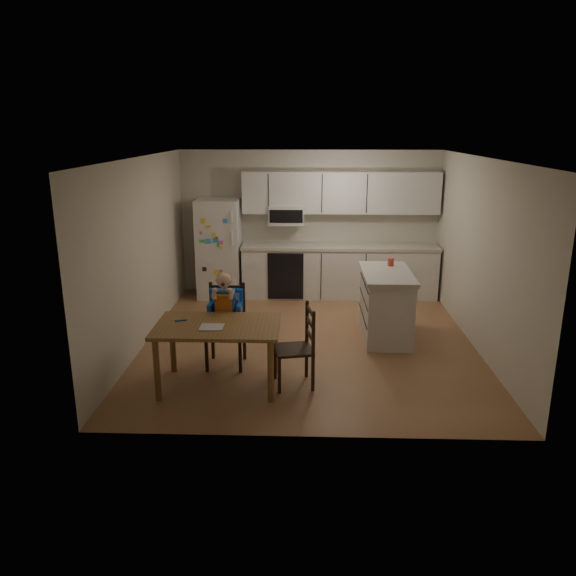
% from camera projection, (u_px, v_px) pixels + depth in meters
% --- Properties ---
extents(room, '(4.52, 5.01, 2.51)m').
position_uv_depth(room, '(309.00, 246.00, 7.93)').
color(room, '#976541').
rests_on(room, ground).
extents(refrigerator, '(0.72, 0.70, 1.70)m').
position_uv_depth(refrigerator, '(219.00, 248.00, 9.69)').
color(refrigerator, silver).
rests_on(refrigerator, ground).
extents(kitchen_run, '(3.37, 0.62, 2.15)m').
position_uv_depth(kitchen_run, '(338.00, 247.00, 9.70)').
color(kitchen_run, silver).
rests_on(kitchen_run, ground).
extents(kitchen_island, '(0.67, 1.28, 0.95)m').
position_uv_depth(kitchen_island, '(386.00, 304.00, 7.86)').
color(kitchen_island, silver).
rests_on(kitchen_island, ground).
extents(red_cup, '(0.09, 0.09, 0.11)m').
position_uv_depth(red_cup, '(391.00, 262.00, 8.07)').
color(red_cup, '#C23E2B').
rests_on(red_cup, kitchen_island).
extents(dining_table, '(1.39, 0.90, 0.75)m').
position_uv_depth(dining_table, '(218.00, 333.00, 6.31)').
color(dining_table, brown).
rests_on(dining_table, ground).
extents(napkin, '(0.26, 0.22, 0.01)m').
position_uv_depth(napkin, '(212.00, 327.00, 6.18)').
color(napkin, '#B2B2B7').
rests_on(napkin, dining_table).
extents(toddler_spoon, '(0.12, 0.06, 0.02)m').
position_uv_depth(toddler_spoon, '(180.00, 320.00, 6.39)').
color(toddler_spoon, blue).
rests_on(toddler_spoon, dining_table).
extents(chair_booster, '(0.46, 0.46, 1.20)m').
position_uv_depth(chair_booster, '(226.00, 309.00, 6.88)').
color(chair_booster, black).
rests_on(chair_booster, ground).
extents(chair_side, '(0.49, 0.49, 0.95)m').
position_uv_depth(chair_side, '(302.00, 341.00, 6.37)').
color(chair_side, black).
rests_on(chair_side, ground).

